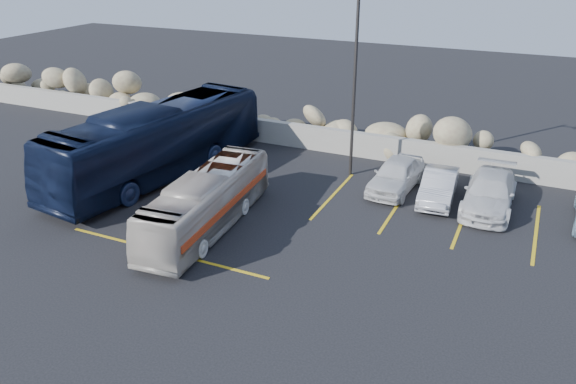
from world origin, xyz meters
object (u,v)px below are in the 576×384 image
at_px(tour_coach, 158,141).
at_px(car_b, 439,186).
at_px(vintage_bus, 207,202).
at_px(car_a, 396,175).
at_px(car_c, 490,193).
at_px(lamppost, 356,81).

relative_size(tour_coach, car_b, 3.14).
bearing_deg(car_b, vintage_bus, -144.09).
height_order(car_a, car_b, car_a).
relative_size(car_a, car_c, 0.88).
xyz_separation_m(vintage_bus, car_b, (7.24, 6.01, -0.45)).
xyz_separation_m(vintage_bus, tour_coach, (-4.70, 3.51, 0.56)).
bearing_deg(vintage_bus, car_b, 34.99).
xyz_separation_m(car_a, car_c, (3.82, -0.23, -0.02)).
bearing_deg(tour_coach, car_a, 23.16).
bearing_deg(car_c, car_b, -178.06).
xyz_separation_m(vintage_bus, car_a, (5.39, 6.32, -0.38)).
bearing_deg(lamppost, tour_coach, -155.26).
distance_m(tour_coach, car_c, 14.19).
bearing_deg(vintage_bus, lamppost, 61.44).
distance_m(lamppost, vintage_bus, 8.44).
bearing_deg(car_b, car_a, 166.79).
relative_size(vintage_bus, car_b, 2.05).
bearing_deg(vintage_bus, car_a, 44.82).
xyz_separation_m(car_b, car_c, (1.97, 0.08, 0.05)).
relative_size(lamppost, tour_coach, 0.69).
distance_m(vintage_bus, car_b, 9.42).
relative_size(car_b, car_c, 0.81).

